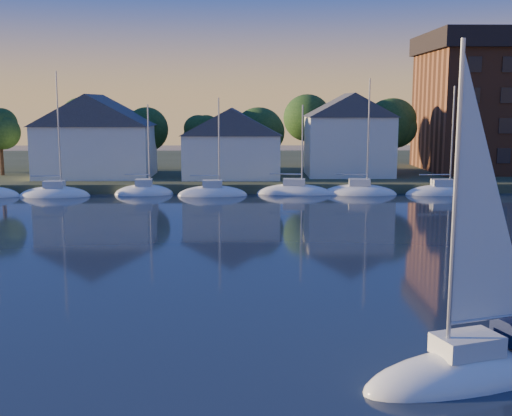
{
  "coord_description": "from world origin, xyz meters",
  "views": [
    {
      "loc": [
        -4.17,
        -17.99,
        9.63
      ],
      "look_at": [
        -3.63,
        22.0,
        3.07
      ],
      "focal_mm": 45.0,
      "sensor_mm": 36.0,
      "label": 1
    }
  ],
  "objects_px": {
    "hero_sailboat": "(469,364)",
    "clubhouse_east": "(349,134)",
    "clubhouse_west": "(96,135)",
    "clubhouse_centre": "(232,142)"
  },
  "relations": [
    {
      "from": "hero_sailboat",
      "to": "clubhouse_east",
      "type": "bearing_deg",
      "value": -113.01
    },
    {
      "from": "clubhouse_west",
      "to": "hero_sailboat",
      "type": "xyz_separation_m",
      "value": [
        25.63,
        -54.74,
        -5.38
      ]
    },
    {
      "from": "clubhouse_east",
      "to": "hero_sailboat",
      "type": "bearing_deg",
      "value": -94.48
    },
    {
      "from": "clubhouse_east",
      "to": "clubhouse_west",
      "type": "bearing_deg",
      "value": -178.09
    },
    {
      "from": "clubhouse_west",
      "to": "clubhouse_centre",
      "type": "height_order",
      "value": "clubhouse_west"
    },
    {
      "from": "clubhouse_west",
      "to": "hero_sailboat",
      "type": "relative_size",
      "value": 1.07
    },
    {
      "from": "clubhouse_west",
      "to": "clubhouse_east",
      "type": "bearing_deg",
      "value": 1.91
    },
    {
      "from": "clubhouse_west",
      "to": "clubhouse_east",
      "type": "height_order",
      "value": "clubhouse_east"
    },
    {
      "from": "clubhouse_centre",
      "to": "clubhouse_east",
      "type": "relative_size",
      "value": 1.1
    },
    {
      "from": "clubhouse_centre",
      "to": "hero_sailboat",
      "type": "xyz_separation_m",
      "value": [
        9.63,
        -53.74,
        -4.58
      ]
    }
  ]
}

